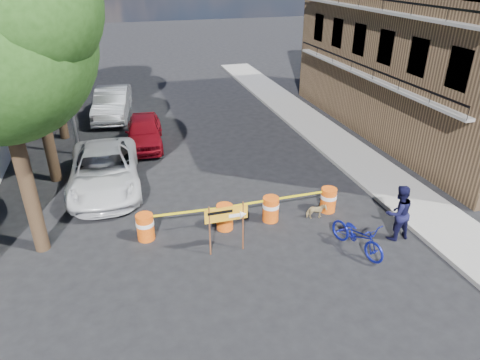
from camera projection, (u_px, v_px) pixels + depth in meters
ground at (267, 249)px, 13.53m from camera, size 120.00×120.00×0.00m
sidewalk_east at (348, 152)px, 20.18m from camera, size 2.40×40.00×0.15m
apartment_building at (449, 11)px, 20.64m from camera, size 8.00×16.00×12.00m
tree_mid_a at (26, 28)px, 15.10m from camera, size 5.25×5.00×8.68m
tree_far at (52, 0)px, 23.55m from camera, size 5.04×4.80×8.84m
streetlamp at (64, 60)px, 18.17m from camera, size 1.25×0.18×8.00m
barrel_far_left at (145, 226)px, 13.81m from camera, size 0.58×0.58×0.90m
barrel_mid_left at (225, 216)px, 14.35m from camera, size 0.58×0.58×0.90m
barrel_mid_right at (271, 208)px, 14.81m from camera, size 0.58×0.58×0.90m
barrel_far_right at (328, 199)px, 15.39m from camera, size 0.58×0.58×0.90m
detour_sign at (232, 217)px, 12.86m from camera, size 1.33×0.25×1.71m
pedestrian at (398, 213)px, 13.64m from camera, size 0.96×0.76×1.91m
bicycle at (360, 222)px, 12.98m from camera, size 1.02×1.27×2.10m
dog at (316, 211)px, 14.99m from camera, size 0.71×0.38×0.57m
suv_white at (104, 170)px, 16.82m from camera, size 2.77×5.77×1.59m
sedan_red at (144, 131)px, 20.84m from camera, size 2.09×4.39×1.45m
sedan_silver at (112, 103)px, 24.61m from camera, size 2.46×5.30×1.68m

